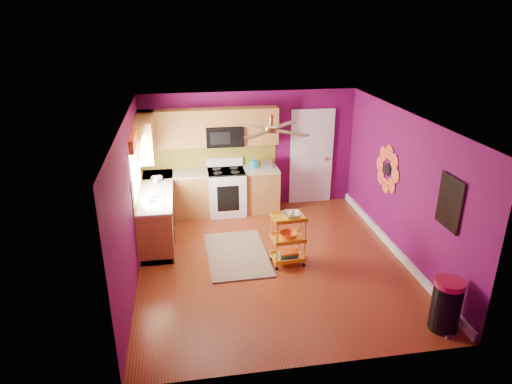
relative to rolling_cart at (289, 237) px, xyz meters
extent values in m
plane|color=maroon|center=(-0.26, 0.09, -0.50)|extent=(5.00, 5.00, 0.00)
cube|color=#610B4B|center=(-0.26, 2.59, 0.75)|extent=(4.50, 0.04, 2.50)
cube|color=#610B4B|center=(-0.26, -2.41, 0.75)|extent=(4.50, 0.04, 2.50)
cube|color=#610B4B|center=(-2.51, 0.09, 0.75)|extent=(0.04, 5.00, 2.50)
cube|color=#610B4B|center=(1.99, 0.09, 0.75)|extent=(0.04, 5.00, 2.50)
cube|color=silver|center=(-0.26, 0.09, 2.00)|extent=(4.50, 5.00, 0.04)
cube|color=white|center=(1.96, 0.09, -0.43)|extent=(0.05, 4.90, 0.14)
cube|color=#945E28|center=(-2.21, 1.44, -0.05)|extent=(0.60, 2.30, 0.90)
cube|color=#945E28|center=(-1.11, 2.29, -0.05)|extent=(2.80, 0.60, 0.90)
cube|color=beige|center=(-2.21, 1.44, 0.42)|extent=(0.63, 2.30, 0.04)
cube|color=beige|center=(-1.11, 2.29, 0.42)|extent=(2.80, 0.63, 0.04)
cube|color=black|center=(-2.21, 1.44, -0.45)|extent=(0.54, 2.30, 0.10)
cube|color=black|center=(-1.11, 2.29, -0.45)|extent=(2.80, 0.54, 0.10)
cube|color=white|center=(-0.81, 2.26, -0.04)|extent=(0.76, 0.66, 0.92)
cube|color=black|center=(-0.81, 2.26, 0.42)|extent=(0.76, 0.62, 0.03)
cube|color=white|center=(-0.81, 2.54, 0.54)|extent=(0.76, 0.06, 0.18)
cube|color=black|center=(-0.81, 1.93, -0.05)|extent=(0.45, 0.02, 0.55)
cube|color=#945E28|center=(-1.85, 2.42, 1.32)|extent=(1.32, 0.33, 0.75)
cube|color=#945E28|center=(-0.07, 2.42, 1.32)|extent=(0.72, 0.33, 0.75)
cube|color=#945E28|center=(-0.81, 2.42, 1.53)|extent=(0.76, 0.33, 0.34)
cube|color=#945E28|center=(-2.35, 1.94, 1.32)|extent=(0.33, 1.30, 0.75)
cube|color=black|center=(-0.81, 2.39, 1.15)|extent=(0.76, 0.38, 0.40)
cube|color=olive|center=(-1.11, 2.58, 0.69)|extent=(2.80, 0.01, 0.51)
cube|color=olive|center=(-2.50, 1.44, 0.69)|extent=(0.01, 2.30, 0.51)
cube|color=white|center=(-2.49, 1.14, 1.05)|extent=(0.03, 1.20, 1.00)
cube|color=#D85213|center=(-2.46, 1.14, 1.52)|extent=(0.08, 1.35, 0.22)
cube|color=white|center=(1.09, 2.56, 0.52)|extent=(0.85, 0.04, 2.05)
cube|color=white|center=(1.09, 2.54, 0.52)|extent=(0.95, 0.02, 2.15)
sphere|color=#BF8C3F|center=(1.41, 2.51, 0.50)|extent=(0.07, 0.07, 0.07)
cylinder|color=black|center=(1.97, 0.69, 0.85)|extent=(0.01, 0.24, 0.24)
cube|color=teal|center=(1.97, -1.31, 1.05)|extent=(0.03, 0.52, 0.72)
cube|color=black|center=(1.95, -1.31, 1.05)|extent=(0.01, 0.56, 0.76)
cylinder|color=#BF8C3F|center=(-0.26, 0.29, 1.92)|extent=(0.06, 0.06, 0.16)
cylinder|color=#BF8C3F|center=(-0.26, 0.29, 1.78)|extent=(0.20, 0.20, 0.08)
cube|color=#4C2D19|center=(0.01, 0.56, 1.78)|extent=(0.47, 0.47, 0.01)
cube|color=#4C2D19|center=(-0.53, 0.56, 1.78)|extent=(0.47, 0.47, 0.01)
cube|color=#4C2D19|center=(-0.53, 0.02, 1.78)|extent=(0.47, 0.47, 0.01)
cube|color=#4C2D19|center=(0.01, 0.02, 1.78)|extent=(0.47, 0.47, 0.01)
cube|color=black|center=(-0.83, 0.42, -0.49)|extent=(1.08, 1.72, 0.02)
cylinder|color=yellow|center=(-0.24, -0.18, -0.05)|extent=(0.02, 0.02, 0.84)
cylinder|color=yellow|center=(0.24, -0.15, -0.05)|extent=(0.02, 0.02, 0.84)
cylinder|color=yellow|center=(-0.26, 0.15, -0.05)|extent=(0.02, 0.02, 0.84)
cylinder|color=yellow|center=(0.22, 0.18, -0.05)|extent=(0.02, 0.02, 0.84)
sphere|color=black|center=(-0.24, -0.18, -0.47)|extent=(0.06, 0.06, 0.06)
sphere|color=black|center=(0.24, -0.15, -0.47)|extent=(0.06, 0.06, 0.06)
sphere|color=black|center=(-0.26, 0.15, -0.47)|extent=(0.06, 0.06, 0.06)
sphere|color=black|center=(0.22, 0.18, -0.47)|extent=(0.06, 0.06, 0.06)
cube|color=yellow|center=(-0.01, 0.00, 0.35)|extent=(0.57, 0.43, 0.03)
cube|color=yellow|center=(-0.01, 0.00, -0.03)|extent=(0.57, 0.43, 0.03)
cube|color=yellow|center=(-0.01, 0.00, -0.38)|extent=(0.57, 0.43, 0.03)
imported|color=beige|center=(0.04, 0.00, 0.40)|extent=(0.32, 0.32, 0.07)
sphere|color=yellow|center=(0.04, 0.00, 0.43)|extent=(0.10, 0.10, 0.10)
imported|color=#D85213|center=(-0.01, 0.00, 0.03)|extent=(0.33, 0.33, 0.10)
cube|color=navy|center=(-0.01, 0.00, -0.35)|extent=(0.33, 0.26, 0.04)
cube|color=#267233|center=(-0.01, 0.00, -0.31)|extent=(0.33, 0.26, 0.03)
cube|color=#D85213|center=(-0.01, 0.00, -0.28)|extent=(0.33, 0.26, 0.03)
cylinder|color=black|center=(1.69, -2.01, -0.17)|extent=(0.40, 0.40, 0.67)
cylinder|color=#AA1839|center=(1.69, -2.01, 0.21)|extent=(0.39, 0.39, 0.08)
cube|color=beige|center=(1.69, -2.21, -0.49)|extent=(0.14, 0.07, 0.03)
cylinder|color=teal|center=(-0.22, 2.35, 0.52)|extent=(0.18, 0.18, 0.16)
sphere|color=teal|center=(-0.22, 2.35, 0.62)|extent=(0.06, 0.06, 0.06)
cube|color=beige|center=(0.05, 2.31, 0.53)|extent=(0.22, 0.15, 0.18)
imported|color=#EA3F72|center=(-2.24, 1.05, 0.52)|extent=(0.08, 0.08, 0.17)
imported|color=white|center=(-2.21, 1.73, 0.51)|extent=(0.12, 0.12, 0.15)
imported|color=white|center=(-2.20, 1.94, 0.47)|extent=(0.23, 0.23, 0.06)
imported|color=white|center=(-2.28, 0.87, 0.49)|extent=(0.13, 0.13, 0.10)
camera|label=1|loc=(-1.64, -6.61, 3.55)|focal=32.00mm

